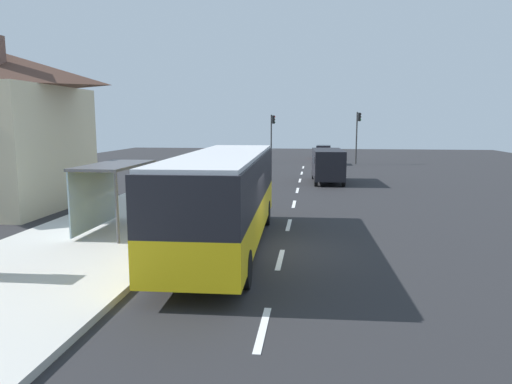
{
  "coord_description": "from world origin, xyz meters",
  "views": [
    {
      "loc": [
        1.24,
        -15.18,
        4.24
      ],
      "look_at": [
        -1.0,
        3.04,
        1.5
      ],
      "focal_mm": 33.25,
      "sensor_mm": 36.0,
      "label": 1
    }
  ],
  "objects_px": {
    "recycling_bin_red": "(171,216)",
    "recycling_bin_yellow": "(181,209)",
    "sedan_near": "(325,157)",
    "traffic_light_far_side": "(272,131)",
    "recycling_bin_blue": "(185,206)",
    "bus_shelter": "(107,179)",
    "traffic_light_near_side": "(358,130)",
    "sedan_far": "(323,152)",
    "white_van": "(328,163)",
    "bus": "(224,195)",
    "recycling_bin_orange": "(176,212)"
  },
  "relations": [
    {
      "from": "bus",
      "to": "sedan_near",
      "type": "height_order",
      "value": "bus"
    },
    {
      "from": "bus",
      "to": "white_van",
      "type": "relative_size",
      "value": 2.1
    },
    {
      "from": "sedan_far",
      "to": "traffic_light_near_side",
      "type": "bearing_deg",
      "value": -65.16
    },
    {
      "from": "white_van",
      "to": "recycling_bin_orange",
      "type": "distance_m",
      "value": 16.57
    },
    {
      "from": "recycling_bin_red",
      "to": "white_van",
      "type": "bearing_deg",
      "value": 68.17
    },
    {
      "from": "traffic_light_near_side",
      "to": "traffic_light_far_side",
      "type": "bearing_deg",
      "value": 174.68
    },
    {
      "from": "recycling_bin_orange",
      "to": "bus_shelter",
      "type": "height_order",
      "value": "bus_shelter"
    },
    {
      "from": "bus",
      "to": "traffic_light_far_side",
      "type": "distance_m",
      "value": 33.89
    },
    {
      "from": "sedan_near",
      "to": "traffic_light_near_side",
      "type": "xyz_separation_m",
      "value": [
        3.2,
        0.83,
        2.64
      ]
    },
    {
      "from": "white_van",
      "to": "traffic_light_near_side",
      "type": "xyz_separation_m",
      "value": [
        3.3,
        14.96,
        2.09
      ]
    },
    {
      "from": "recycling_bin_yellow",
      "to": "white_van",
      "type": "bearing_deg",
      "value": 66.29
    },
    {
      "from": "sedan_far",
      "to": "bus_shelter",
      "type": "distance_m",
      "value": 39.45
    },
    {
      "from": "recycling_bin_yellow",
      "to": "recycling_bin_blue",
      "type": "xyz_separation_m",
      "value": [
        0.0,
        0.7,
        0.0
      ]
    },
    {
      "from": "recycling_bin_red",
      "to": "recycling_bin_yellow",
      "type": "relative_size",
      "value": 1.0
    },
    {
      "from": "sedan_near",
      "to": "recycling_bin_orange",
      "type": "distance_m",
      "value": 30.11
    },
    {
      "from": "white_van",
      "to": "recycling_bin_yellow",
      "type": "relative_size",
      "value": 5.56
    },
    {
      "from": "recycling_bin_red",
      "to": "traffic_light_near_side",
      "type": "distance_m",
      "value": 32.53
    },
    {
      "from": "white_van",
      "to": "bus",
      "type": "bearing_deg",
      "value": -102.21
    },
    {
      "from": "traffic_light_near_side",
      "to": "bus",
      "type": "bearing_deg",
      "value": -102.31
    },
    {
      "from": "sedan_far",
      "to": "white_van",
      "type": "bearing_deg",
      "value": -90.27
    },
    {
      "from": "sedan_far",
      "to": "recycling_bin_yellow",
      "type": "height_order",
      "value": "sedan_far"
    },
    {
      "from": "recycling_bin_yellow",
      "to": "recycling_bin_blue",
      "type": "height_order",
      "value": "same"
    },
    {
      "from": "traffic_light_near_side",
      "to": "bus_shelter",
      "type": "xyz_separation_m",
      "value": [
        -11.91,
        -31.55,
        -1.34
      ]
    },
    {
      "from": "recycling_bin_red",
      "to": "recycling_bin_yellow",
      "type": "height_order",
      "value": "same"
    },
    {
      "from": "white_van",
      "to": "recycling_bin_red",
      "type": "bearing_deg",
      "value": -111.83
    },
    {
      "from": "recycling_bin_yellow",
      "to": "recycling_bin_blue",
      "type": "bearing_deg",
      "value": 90.0
    },
    {
      "from": "recycling_bin_red",
      "to": "traffic_light_near_side",
      "type": "bearing_deg",
      "value": 72.59
    },
    {
      "from": "bus",
      "to": "traffic_light_near_side",
      "type": "bearing_deg",
      "value": 77.69
    },
    {
      "from": "sedan_near",
      "to": "traffic_light_far_side",
      "type": "bearing_deg",
      "value": 163.22
    },
    {
      "from": "recycling_bin_yellow",
      "to": "bus_shelter",
      "type": "height_order",
      "value": "bus_shelter"
    },
    {
      "from": "recycling_bin_orange",
      "to": "traffic_light_near_side",
      "type": "xyz_separation_m",
      "value": [
        9.7,
        30.23,
        2.78
      ]
    },
    {
      "from": "recycling_bin_orange",
      "to": "recycling_bin_blue",
      "type": "bearing_deg",
      "value": 90.0
    },
    {
      "from": "bus",
      "to": "sedan_far",
      "type": "xyz_separation_m",
      "value": [
        4.02,
        39.93,
        -1.05
      ]
    },
    {
      "from": "traffic_light_near_side",
      "to": "recycling_bin_blue",
      "type": "bearing_deg",
      "value": -108.59
    },
    {
      "from": "recycling_bin_yellow",
      "to": "sedan_far",
      "type": "bearing_deg",
      "value": 79.88
    },
    {
      "from": "white_van",
      "to": "recycling_bin_red",
      "type": "distance_m",
      "value": 17.22
    },
    {
      "from": "recycling_bin_orange",
      "to": "recycling_bin_yellow",
      "type": "height_order",
      "value": "same"
    },
    {
      "from": "white_van",
      "to": "sedan_far",
      "type": "bearing_deg",
      "value": 89.73
    },
    {
      "from": "recycling_bin_red",
      "to": "recycling_bin_blue",
      "type": "height_order",
      "value": "same"
    },
    {
      "from": "sedan_near",
      "to": "recycling_bin_red",
      "type": "relative_size",
      "value": 4.64
    },
    {
      "from": "recycling_bin_yellow",
      "to": "traffic_light_far_side",
      "type": "bearing_deg",
      "value": 87.92
    },
    {
      "from": "bus",
      "to": "traffic_light_near_side",
      "type": "relative_size",
      "value": 2.14
    },
    {
      "from": "recycling_bin_blue",
      "to": "traffic_light_far_side",
      "type": "bearing_deg",
      "value": 87.87
    },
    {
      "from": "sedan_far",
      "to": "traffic_light_near_side",
      "type": "height_order",
      "value": "traffic_light_near_side"
    },
    {
      "from": "sedan_far",
      "to": "recycling_bin_orange",
      "type": "bearing_deg",
      "value": -99.93
    },
    {
      "from": "bus",
      "to": "recycling_bin_orange",
      "type": "xyz_separation_m",
      "value": [
        -2.49,
        2.8,
        -1.19
      ]
    },
    {
      "from": "recycling_bin_blue",
      "to": "traffic_light_near_side",
      "type": "xyz_separation_m",
      "value": [
        9.7,
        28.83,
        2.78
      ]
    },
    {
      "from": "traffic_light_far_side",
      "to": "white_van",
      "type": "bearing_deg",
      "value": -71.41
    },
    {
      "from": "recycling_bin_red",
      "to": "bus_shelter",
      "type": "height_order",
      "value": "bus_shelter"
    },
    {
      "from": "traffic_light_far_side",
      "to": "recycling_bin_blue",
      "type": "bearing_deg",
      "value": -92.13
    }
  ]
}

